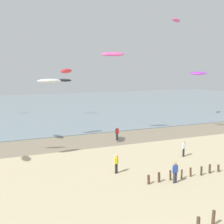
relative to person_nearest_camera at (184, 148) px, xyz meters
The scene contains 13 objects.
wet_sand_strip 14.06m from the person_nearest_camera, 130.38° to the left, with size 120.00×7.42×0.01m, color gray.
sea 50.23m from the person_nearest_camera, 100.43° to the left, with size 160.00×70.00×0.10m, color gray.
groyne_mid 5.29m from the person_nearest_camera, 96.28° to the right, with size 14.55×0.35×0.87m.
person_nearest_camera is the anchor object (origin of this frame).
person_mid_beach 10.17m from the person_nearest_camera, 107.37° to the left, with size 0.56×0.30×1.71m.
person_by_waterline 8.74m from the person_nearest_camera, 168.10° to the right, with size 0.45×0.41×1.71m.
person_left_flank 7.92m from the person_nearest_camera, 132.00° to the right, with size 0.57×0.25×1.71m.
kite_aloft_0 32.32m from the person_nearest_camera, 96.61° to the left, with size 2.92×0.93×0.47m, color black.
kite_aloft_1 18.19m from the person_nearest_camera, 129.66° to the left, with size 3.13×1.00×0.50m, color white.
kite_aloft_2 14.75m from the person_nearest_camera, 146.24° to the left, with size 3.12×1.00×0.50m, color red.
kite_aloft_6 15.82m from the person_nearest_camera, 45.40° to the left, with size 2.31×0.74×0.37m, color purple.
kite_aloft_7 16.04m from the person_nearest_camera, 101.44° to the left, with size 3.15×1.01×0.50m, color #E54C99.
kite_aloft_10 26.90m from the person_nearest_camera, 57.21° to the left, with size 3.30×1.06×0.53m, color #E54C99.
Camera 1 is at (-10.63, -9.95, 9.06)m, focal length 49.95 mm.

